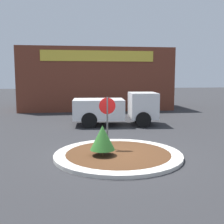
# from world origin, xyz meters

# --- Properties ---
(ground_plane) EXTENTS (120.00, 120.00, 0.00)m
(ground_plane) POSITION_xyz_m (0.00, 0.00, 0.00)
(ground_plane) COLOR #2D2D30
(traffic_island) EXTENTS (4.94, 4.94, 0.14)m
(traffic_island) POSITION_xyz_m (0.00, 0.00, 0.07)
(traffic_island) COLOR beige
(traffic_island) RESTS_ON ground_plane
(stop_sign) EXTENTS (0.67, 0.07, 2.25)m
(stop_sign) POSITION_xyz_m (-0.32, 0.79, 1.55)
(stop_sign) COLOR #4C4C51
(stop_sign) RESTS_ON ground_plane
(island_shrub) EXTENTS (0.93, 0.93, 1.13)m
(island_shrub) POSITION_xyz_m (-0.63, -0.21, 0.81)
(island_shrub) COLOR brown
(island_shrub) RESTS_ON traffic_island
(utility_truck) EXTENTS (5.37, 2.59, 2.05)m
(utility_truck) POSITION_xyz_m (1.06, 7.01, 1.08)
(utility_truck) COLOR white
(utility_truck) RESTS_ON ground_plane
(storefront_building) EXTENTS (13.69, 6.07, 5.58)m
(storefront_building) POSITION_xyz_m (0.55, 16.65, 2.79)
(storefront_building) COLOR brown
(storefront_building) RESTS_ON ground_plane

